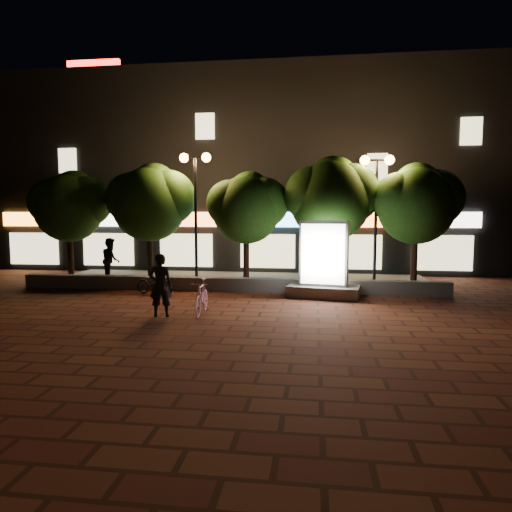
% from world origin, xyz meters
% --- Properties ---
extents(ground, '(80.00, 80.00, 0.00)m').
position_xyz_m(ground, '(0.00, 0.00, 0.00)').
color(ground, '#5A2D1C').
rests_on(ground, ground).
extents(retaining_wall, '(16.00, 0.45, 0.50)m').
position_xyz_m(retaining_wall, '(0.00, 4.00, 0.25)').
color(retaining_wall, slate).
rests_on(retaining_wall, ground).
extents(sidewalk, '(16.00, 5.00, 0.08)m').
position_xyz_m(sidewalk, '(0.00, 6.50, 0.04)').
color(sidewalk, slate).
rests_on(sidewalk, ground).
extents(building_block, '(28.00, 8.12, 11.30)m').
position_xyz_m(building_block, '(-0.01, 12.99, 5.00)').
color(building_block, black).
rests_on(building_block, ground).
extents(tree_far_left, '(3.36, 2.80, 4.63)m').
position_xyz_m(tree_far_left, '(-6.95, 5.46, 3.29)').
color(tree_far_left, black).
rests_on(tree_far_left, sidewalk).
extents(tree_left, '(3.60, 3.00, 4.89)m').
position_xyz_m(tree_left, '(-3.45, 5.46, 3.44)').
color(tree_left, black).
rests_on(tree_left, sidewalk).
extents(tree_mid, '(3.24, 2.70, 4.50)m').
position_xyz_m(tree_mid, '(0.55, 5.46, 3.22)').
color(tree_mid, black).
rests_on(tree_mid, sidewalk).
extents(tree_right, '(3.72, 3.10, 5.07)m').
position_xyz_m(tree_right, '(3.86, 5.46, 3.57)').
color(tree_right, black).
rests_on(tree_right, sidewalk).
extents(tree_far_right, '(3.48, 2.90, 4.76)m').
position_xyz_m(tree_far_right, '(7.05, 5.46, 3.37)').
color(tree_far_right, black).
rests_on(tree_far_right, sidewalk).
extents(street_lamp_left, '(1.26, 0.36, 5.18)m').
position_xyz_m(street_lamp_left, '(-1.50, 5.20, 4.03)').
color(street_lamp_left, black).
rests_on(street_lamp_left, sidewalk).
extents(street_lamp_right, '(1.26, 0.36, 4.98)m').
position_xyz_m(street_lamp_right, '(5.50, 5.20, 3.89)').
color(street_lamp_right, black).
rests_on(street_lamp_right, sidewalk).
extents(ad_kiosk, '(2.61, 1.61, 2.64)m').
position_xyz_m(ad_kiosk, '(3.54, 3.20, 1.07)').
color(ad_kiosk, slate).
rests_on(ad_kiosk, ground).
extents(scooter_pink, '(0.56, 1.70, 1.01)m').
position_xyz_m(scooter_pink, '(0.02, 0.06, 0.50)').
color(scooter_pink, pink).
rests_on(scooter_pink, ground).
extents(rider, '(0.71, 0.52, 1.79)m').
position_xyz_m(rider, '(-1.06, -0.35, 0.89)').
color(rider, black).
rests_on(rider, ground).
extents(scooter_parked, '(1.67, 1.04, 0.83)m').
position_xyz_m(scooter_parked, '(-2.41, 2.87, 0.41)').
color(scooter_parked, black).
rests_on(scooter_parked, ground).
extents(pedestrian, '(1.01, 1.10, 1.81)m').
position_xyz_m(pedestrian, '(-5.15, 5.25, 0.99)').
color(pedestrian, black).
rests_on(pedestrian, sidewalk).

